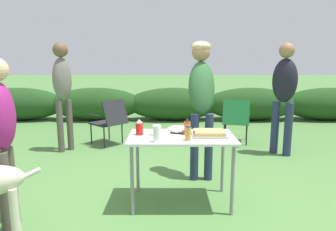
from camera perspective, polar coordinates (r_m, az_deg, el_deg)
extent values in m
plane|color=#4C7A3D|center=(3.38, 2.33, -16.14)|extent=(60.00, 60.00, 0.00)
ellipsoid|color=#1E4219|center=(8.62, -26.77, 1.97)|extent=(2.40, 0.90, 0.83)
ellipsoid|color=#1E4219|center=(7.93, -13.73, 2.15)|extent=(2.40, 0.90, 0.83)
ellipsoid|color=#1E4219|center=(7.71, 0.90, 2.22)|extent=(2.40, 0.90, 0.83)
ellipsoid|color=#1E4219|center=(8.00, 15.38, 2.14)|extent=(2.40, 0.90, 0.83)
ellipsoid|color=#1E4219|center=(8.75, 28.12, 1.97)|extent=(2.40, 0.90, 0.83)
cube|color=silver|center=(3.13, 2.43, -4.11)|extent=(1.10, 0.64, 0.02)
cylinder|color=gray|center=(3.00, -6.99, -12.24)|extent=(0.04, 0.04, 0.71)
cylinder|color=gray|center=(3.05, 12.05, -12.04)|extent=(0.04, 0.04, 0.71)
cylinder|color=gray|center=(3.51, -5.94, -8.86)|extent=(0.04, 0.04, 0.71)
cylinder|color=gray|center=(3.54, 10.22, -8.75)|extent=(0.04, 0.04, 0.71)
cube|color=#9E9EA3|center=(3.15, 7.71, -3.68)|extent=(0.35, 0.28, 0.02)
cube|color=tan|center=(3.14, 7.72, -3.18)|extent=(0.31, 0.24, 0.04)
cylinder|color=white|center=(3.17, -1.67, -3.39)|extent=(0.21, 0.21, 0.03)
ellipsoid|color=silver|center=(3.28, 1.77, -2.57)|extent=(0.24, 0.24, 0.07)
cylinder|color=white|center=(2.88, -2.29, -3.47)|extent=(0.08, 0.08, 0.16)
cylinder|color=red|center=(3.16, -5.62, -2.53)|extent=(0.08, 0.08, 0.13)
cone|color=white|center=(3.15, -5.64, -1.05)|extent=(0.07, 0.07, 0.04)
cylinder|color=#CC4214|center=(3.15, 3.54, -2.42)|extent=(0.07, 0.07, 0.14)
cone|color=black|center=(3.13, 3.56, -0.77)|extent=(0.06, 0.06, 0.04)
cylinder|color=#B2893D|center=(2.94, 3.70, -3.52)|extent=(0.06, 0.06, 0.13)
cylinder|color=#4C4C4C|center=(2.92, 3.72, -2.07)|extent=(0.05, 0.05, 0.02)
cylinder|color=#232D4C|center=(3.83, 4.91, -6.03)|extent=(0.11, 0.11, 0.86)
cylinder|color=#232D4C|center=(3.85, 7.61, -5.99)|extent=(0.11, 0.11, 0.86)
ellipsoid|color=#28562D|center=(3.83, 6.26, 5.40)|extent=(0.33, 0.48, 0.73)
sphere|color=#936B4C|center=(3.95, 6.17, 11.96)|extent=(0.24, 0.24, 0.24)
ellipsoid|color=tan|center=(3.95, 6.19, 12.90)|extent=(0.25, 0.25, 0.14)
cylinder|color=#232D4C|center=(5.22, 19.55, -2.18)|extent=(0.13, 0.13, 0.86)
cylinder|color=#232D4C|center=(5.15, 21.76, -2.50)|extent=(0.13, 0.13, 0.86)
ellipsoid|color=black|center=(5.08, 21.21, 6.23)|extent=(0.48, 0.47, 0.69)
sphere|color=#936B4C|center=(5.07, 21.56, 11.46)|extent=(0.24, 0.24, 0.24)
cylinder|color=#4C473D|center=(3.05, -28.78, -12.89)|extent=(0.11, 0.11, 0.74)
cylinder|color=#4C473D|center=(3.22, -27.94, -11.64)|extent=(0.11, 0.11, 0.74)
cylinder|color=#4C473D|center=(5.29, -20.00, -2.01)|extent=(0.10, 0.10, 0.87)
cylinder|color=#4C473D|center=(5.37, -18.33, -1.74)|extent=(0.10, 0.10, 0.87)
ellipsoid|color=slate|center=(5.23, -19.67, 6.54)|extent=(0.39, 0.39, 0.70)
sphere|color=brown|center=(5.22, -19.99, 11.68)|extent=(0.24, 0.24, 0.24)
cylinder|color=beige|center=(2.78, -27.20, -17.42)|extent=(0.07, 0.07, 0.53)
cylinder|color=beige|center=(2.92, -27.11, -16.02)|extent=(0.07, 0.07, 0.53)
cylinder|color=beige|center=(2.71, -24.90, -10.08)|extent=(0.18, 0.11, 0.10)
cube|color=#19602D|center=(5.74, 12.68, -1.19)|extent=(0.56, 0.56, 0.03)
cube|color=#19602D|center=(5.42, 12.68, 0.61)|extent=(0.49, 0.27, 0.44)
cylinder|color=black|center=(5.59, 10.49, -3.46)|extent=(0.02, 0.02, 0.38)
cylinder|color=black|center=(5.58, 14.59, -3.64)|extent=(0.02, 0.02, 0.38)
cylinder|color=black|center=(5.98, 10.75, -2.56)|extent=(0.02, 0.02, 0.38)
cylinder|color=black|center=(5.97, 14.59, -2.74)|extent=(0.02, 0.02, 0.38)
cylinder|color=black|center=(5.71, 10.45, 0.63)|extent=(0.13, 0.41, 0.02)
cylinder|color=black|center=(5.70, 15.06, 0.43)|extent=(0.13, 0.41, 0.02)
cube|color=#232328|center=(5.60, -11.81, -1.43)|extent=(0.65, 0.65, 0.03)
cube|color=#232328|center=(5.34, -10.13, 0.55)|extent=(0.43, 0.45, 0.44)
cylinder|color=black|center=(5.37, -12.20, -4.08)|extent=(0.02, 0.02, 0.38)
cylinder|color=black|center=(5.61, -8.88, -3.37)|extent=(0.02, 0.02, 0.38)
cylinder|color=black|center=(5.69, -14.56, -3.37)|extent=(0.02, 0.02, 0.38)
cylinder|color=black|center=(5.92, -11.32, -2.72)|extent=(0.02, 0.02, 0.38)
cylinder|color=black|center=(5.44, -13.83, 0.02)|extent=(0.32, 0.30, 0.02)
cylinder|color=black|center=(5.70, -10.01, 0.63)|extent=(0.32, 0.30, 0.02)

